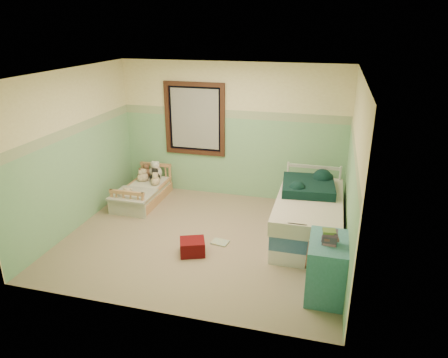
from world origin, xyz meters
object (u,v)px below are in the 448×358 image
(plush_floor_tan, at_px, (129,201))
(dresser, at_px, (327,268))
(plush_floor_cream, at_px, (124,205))
(red_pillow, at_px, (192,247))
(toddler_bed_frame, at_px, (144,197))
(twin_bed_frame, at_px, (307,230))
(floor_book, at_px, (220,242))

(plush_floor_tan, xyz_separation_m, dresser, (3.50, -1.67, 0.23))
(dresser, bearing_deg, plush_floor_cream, 156.91)
(dresser, bearing_deg, plush_floor_tan, 154.47)
(plush_floor_cream, height_order, plush_floor_tan, plush_floor_tan)
(plush_floor_tan, height_order, red_pillow, plush_floor_tan)
(plush_floor_cream, xyz_separation_m, dresser, (3.51, -1.49, 0.24))
(toddler_bed_frame, height_order, red_pillow, red_pillow)
(twin_bed_frame, relative_size, floor_book, 7.61)
(dresser, height_order, floor_book, dresser)
(toddler_bed_frame, relative_size, twin_bed_frame, 0.69)
(toddler_bed_frame, xyz_separation_m, floor_book, (1.79, -1.14, -0.07))
(toddler_bed_frame, height_order, dresser, dresser)
(twin_bed_frame, xyz_separation_m, floor_book, (-1.26, -0.54, -0.10))
(toddler_bed_frame, distance_m, red_pillow, 2.13)
(toddler_bed_frame, bearing_deg, plush_floor_tan, -113.15)
(plush_floor_cream, height_order, floor_book, plush_floor_cream)
(plush_floor_cream, relative_size, twin_bed_frame, 0.14)
(plush_floor_tan, distance_m, twin_bed_frame, 3.20)
(plush_floor_cream, distance_m, floor_book, 2.04)
(dresser, relative_size, floor_book, 2.97)
(twin_bed_frame, xyz_separation_m, dresser, (0.31, -1.39, 0.25))
(red_pillow, bearing_deg, twin_bed_frame, 30.82)
(twin_bed_frame, distance_m, dresser, 1.45)
(floor_book, bearing_deg, red_pillow, -118.42)
(toddler_bed_frame, xyz_separation_m, twin_bed_frame, (3.05, -0.60, 0.03))
(plush_floor_tan, bearing_deg, dresser, -25.53)
(plush_floor_cream, bearing_deg, floor_book, -18.37)
(plush_floor_cream, xyz_separation_m, plush_floor_tan, (0.01, 0.18, 0.00))
(toddler_bed_frame, distance_m, floor_book, 2.12)
(floor_book, bearing_deg, twin_bed_frame, 32.58)
(dresser, bearing_deg, toddler_bed_frame, 149.40)
(dresser, bearing_deg, twin_bed_frame, 102.68)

